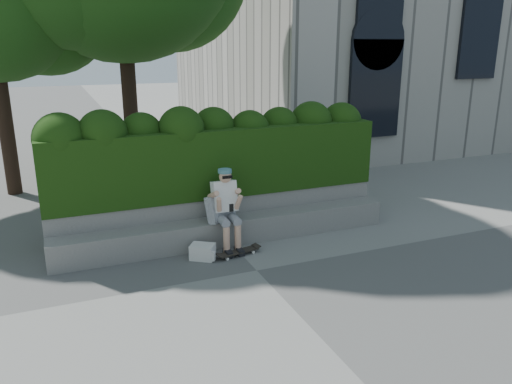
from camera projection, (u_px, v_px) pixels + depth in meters
name	position (u px, v px, depth m)	size (l,w,h in m)	color
ground	(257.00, 270.00, 7.71)	(80.00, 80.00, 0.00)	slate
bench_ledge	(230.00, 230.00, 8.76)	(6.00, 0.45, 0.45)	gray
planter_wall	(221.00, 214.00, 9.14)	(6.00, 0.50, 0.75)	gray
hedge	(216.00, 160.00, 9.06)	(6.00, 1.00, 1.20)	black
person	(226.00, 206.00, 8.40)	(0.40, 0.76, 1.38)	gray
skateboard	(238.00, 252.00, 8.25)	(0.74, 0.31, 0.08)	black
backpack_plaid	(216.00, 209.00, 8.44)	(0.32, 0.17, 0.46)	silver
backpack_ground	(203.00, 252.00, 8.11)	(0.38, 0.27, 0.25)	silver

